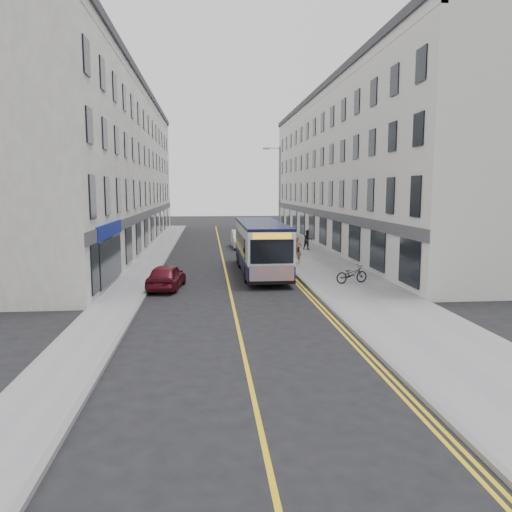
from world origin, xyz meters
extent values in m
plane|color=black|center=(0.00, 0.00, 0.00)|extent=(140.00, 140.00, 0.00)
cube|color=gray|center=(6.25, 12.00, 0.06)|extent=(4.50, 64.00, 0.12)
cube|color=gray|center=(-5.00, 12.00, 0.06)|extent=(2.00, 64.00, 0.12)
cube|color=slate|center=(4.00, 12.00, 0.07)|extent=(0.18, 64.00, 0.13)
cube|color=slate|center=(-4.00, 12.00, 0.07)|extent=(0.18, 64.00, 0.13)
cube|color=gold|center=(0.00, 12.00, 0.00)|extent=(0.12, 64.00, 0.01)
cube|color=gold|center=(3.55, 12.00, 0.00)|extent=(0.10, 64.00, 0.01)
cube|color=gold|center=(3.75, 12.00, 0.00)|extent=(0.10, 64.00, 0.01)
cube|color=silver|center=(11.50, 21.00, 6.50)|extent=(6.00, 46.00, 13.00)
cube|color=white|center=(-9.00, 21.00, 6.50)|extent=(6.00, 46.00, 13.00)
cylinder|color=gray|center=(4.25, 14.00, 4.00)|extent=(0.14, 0.14, 8.00)
cylinder|color=gray|center=(3.75, 14.00, 7.90)|extent=(1.00, 0.08, 0.08)
cube|color=gray|center=(3.25, 14.00, 7.85)|extent=(0.50, 0.18, 0.12)
cube|color=black|center=(2.05, 6.40, 0.75)|extent=(2.35, 10.34, 0.85)
cube|color=silver|center=(2.05, 6.40, 2.02)|extent=(2.35, 10.34, 1.69)
cube|color=black|center=(2.05, 6.40, 2.94)|extent=(2.37, 10.34, 0.15)
cube|color=black|center=(0.85, 6.96, 1.83)|extent=(0.04, 8.08, 1.08)
cube|color=black|center=(3.24, 6.96, 1.83)|extent=(0.04, 8.08, 1.08)
cube|color=black|center=(2.05, 1.21, 1.93)|extent=(2.12, 0.04, 1.18)
cube|color=orange|center=(2.05, 1.21, 0.80)|extent=(2.21, 0.04, 0.89)
cube|color=#F1A81A|center=(2.05, 1.20, 2.68)|extent=(1.88, 0.04, 0.26)
cylinder|color=black|center=(0.98, 3.29, 0.47)|extent=(0.26, 0.94, 0.94)
cylinder|color=black|center=(3.11, 3.29, 0.47)|extent=(0.26, 0.94, 0.94)
cylinder|color=black|center=(0.98, 8.46, 0.47)|extent=(0.26, 0.94, 0.94)
cylinder|color=black|center=(3.11, 8.46, 0.47)|extent=(0.26, 0.94, 0.94)
cylinder|color=black|center=(0.98, 10.16, 0.47)|extent=(0.26, 0.94, 0.94)
cylinder|color=black|center=(3.11, 10.16, 0.47)|extent=(0.26, 0.94, 0.94)
imported|color=black|center=(6.32, 2.18, 0.58)|extent=(1.86, 1.04, 0.93)
imported|color=brown|center=(4.73, 9.20, 1.00)|extent=(0.71, 0.53, 1.75)
imported|color=black|center=(6.89, 16.44, 0.91)|extent=(0.86, 0.73, 1.58)
imported|color=white|center=(1.80, 19.40, 0.75)|extent=(1.66, 4.56, 1.49)
imported|color=#530D18|center=(-3.12, 2.19, 0.63)|extent=(1.97, 3.87, 1.26)
camera|label=1|loc=(-1.03, -22.57, 4.93)|focal=35.00mm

